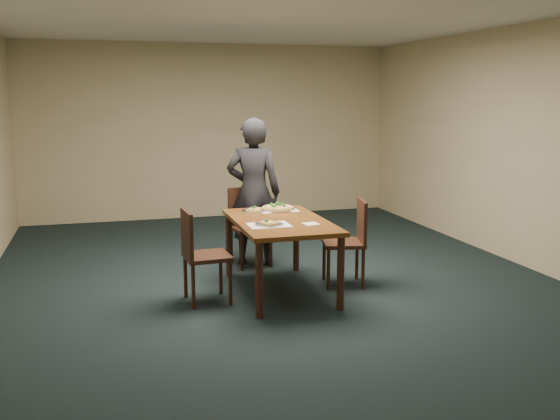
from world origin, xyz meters
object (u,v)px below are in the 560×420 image
object	(u,v)px
chair_far	(248,221)
chair_left	(199,251)
slice_plate_far	(254,210)
pizza_pan	(278,208)
chair_right	(351,237)
slice_plate_near	(269,224)
diner	(254,192)
dining_table	(280,229)

from	to	relation	value
chair_far	chair_left	world-z (taller)	same
slice_plate_far	pizza_pan	bearing A→B (deg)	0.65
chair_far	chair_right	xyz separation A→B (m)	(0.85, -1.10, 0.00)
chair_right	slice_plate_far	size ratio (longest dim) A/B	3.25
chair_left	pizza_pan	bearing A→B (deg)	-60.69
chair_far	slice_plate_near	bearing A→B (deg)	-102.74
diner	pizza_pan	size ratio (longest dim) A/B	4.61
slice_plate_near	dining_table	bearing A→B (deg)	51.40
chair_far	chair_left	size ratio (longest dim) A/B	1.00
chair_right	slice_plate_near	bearing A→B (deg)	-62.66
chair_far	pizza_pan	size ratio (longest dim) A/B	2.42
chair_far	chair_left	bearing A→B (deg)	-130.16
pizza_pan	slice_plate_far	xyz separation A→B (m)	(-0.26, -0.00, -0.01)
chair_far	slice_plate_near	size ratio (longest dim) A/B	3.25
pizza_pan	slice_plate_far	size ratio (longest dim) A/B	1.34
chair_far	diner	world-z (taller)	diner
dining_table	pizza_pan	size ratio (longest dim) A/B	3.99
dining_table	chair_right	distance (m)	0.80
chair_right	slice_plate_near	world-z (taller)	chair_right
chair_left	pizza_pan	size ratio (longest dim) A/B	2.42
dining_table	pizza_pan	distance (m)	0.56
slice_plate_near	slice_plate_far	world-z (taller)	slice_plate_near
slice_plate_far	chair_left	bearing A→B (deg)	-137.84
slice_plate_near	chair_far	bearing A→B (deg)	85.37
diner	slice_plate_far	distance (m)	0.60
diner	slice_plate_near	distance (m)	1.34
chair_right	chair_far	bearing A→B (deg)	-129.50
slice_plate_far	diner	bearing A→B (deg)	77.18
dining_table	chair_far	world-z (taller)	chair_far
diner	slice_plate_far	world-z (taller)	diner
chair_far	slice_plate_near	xyz separation A→B (m)	(-0.11, -1.35, 0.25)
dining_table	slice_plate_near	distance (m)	0.30
slice_plate_near	slice_plate_far	distance (m)	0.75
pizza_pan	slice_plate_far	bearing A→B (deg)	-179.35
slice_plate_near	chair_left	bearing A→B (deg)	170.63
chair_right	pizza_pan	bearing A→B (deg)	-114.49
chair_far	chair_right	bearing A→B (deg)	-60.43
pizza_pan	diner	bearing A→B (deg)	102.96
chair_left	pizza_pan	xyz separation A→B (m)	(0.97, 0.64, 0.26)
diner	slice_plate_near	bearing A→B (deg)	103.33
dining_table	slice_plate_near	world-z (taller)	slice_plate_near
chair_far	diner	bearing A→B (deg)	-31.99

